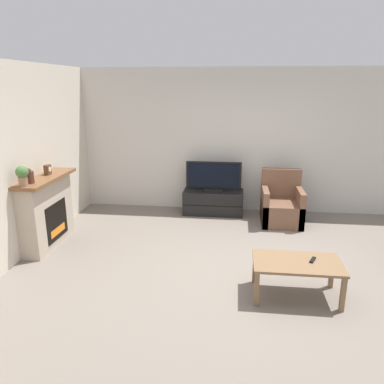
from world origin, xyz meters
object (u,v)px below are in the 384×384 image
Objects in this scene: fireplace at (47,210)px; mantel_vase_left at (29,176)px; mantel_clock at (48,170)px; armchair at (281,206)px; coffee_table at (297,266)px; remote at (313,260)px; tv at (214,177)px; potted_plant at (22,175)px; tv_stand at (213,202)px.

mantel_vase_left is at bearing -87.52° from fireplace.
mantel_clock is 0.16× the size of armchair.
mantel_clock is 3.82m from coffee_table.
fireplace is 0.73m from mantel_vase_left.
fireplace is 3.87m from remote.
fireplace is 2.99m from tv.
fireplace is at bearing -158.99° from armchair.
potted_plant is at bearing 171.52° from coffee_table.
tv is at bearing 164.09° from armchair.
mantel_clock is 0.14× the size of tv.
fireplace is 6.02× the size of mantel_vase_left.
remote is (1.32, -2.78, -0.26)m from tv.
potted_plant is at bearing -90.00° from mantel_vase_left.
potted_plant is at bearing -136.24° from tv.
mantel_vase_left is at bearing 90.00° from potted_plant.
mantel_vase_left is 3.25m from tv.
tv_stand is 1.22× the size of armchair.
remote is (0.08, -2.43, 0.15)m from armchair.
tv_stand is (2.40, 2.14, -0.95)m from mantel_vase_left.
tv_stand is (2.42, 1.76, -0.33)m from fireplace.
armchair is at bearing 19.32° from mantel_clock.
armchair is at bearing 116.74° from remote.
potted_plant is 1.82× the size of remote.
potted_plant reaches higher than fireplace.
fireplace is 1.28× the size of coffee_table.
potted_plant reaches higher than mantel_vase_left.
mantel_clock is at bearing 89.93° from potted_plant.
potted_plant is 0.27× the size of tv.
armchair is 2.43m from remote.
mantel_vase_left is 0.20× the size of tv.
mantel_vase_left is 0.19× the size of tv_stand.
tv is 1.03× the size of coffee_table.
mantel_vase_left is at bearing -153.84° from armchair.
potted_plant is 3.83m from remote.
mantel_vase_left is 0.17m from potted_plant.
coffee_table is at bearing -92.28° from armchair.
mantel_vase_left is at bearing -90.09° from mantel_clock.
mantel_clock is 3.95m from armchair.
potted_plant is 0.30× the size of armchair.
mantel_clock is 0.13× the size of tv_stand.
mantel_vase_left is at bearing -138.27° from tv_stand.
mantel_clock reaches higher than fireplace.
fireplace is 1.23× the size of tv.
remote is at bearing -9.79° from mantel_vase_left.
tv is 1.35m from armchair.
armchair is (1.24, -0.35, 0.08)m from tv_stand.
armchair reaches higher than tv_stand.
mantel_vase_left is 0.51m from mantel_clock.
mantel_clock reaches higher than remote.
mantel_vase_left reaches higher than coffee_table.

